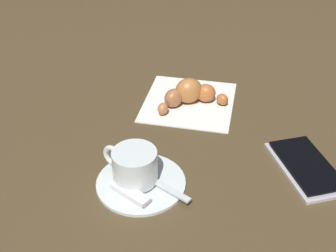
% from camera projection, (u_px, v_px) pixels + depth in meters
% --- Properties ---
extents(ground_plane, '(1.80, 1.80, 0.00)m').
position_uv_depth(ground_plane, '(166.00, 143.00, 0.69)').
color(ground_plane, '#4A3A23').
extents(saucer, '(0.13, 0.13, 0.01)m').
position_uv_depth(saucer, '(141.00, 182.00, 0.61)').
color(saucer, silver).
rests_on(saucer, ground).
extents(espresso_cup, '(0.06, 0.08, 0.05)m').
position_uv_depth(espresso_cup, '(134.00, 165.00, 0.60)').
color(espresso_cup, silver).
rests_on(espresso_cup, saucer).
extents(teaspoon, '(0.09, 0.11, 0.01)m').
position_uv_depth(teaspoon, '(140.00, 173.00, 0.61)').
color(teaspoon, silver).
rests_on(teaspoon, saucer).
extents(sugar_packet, '(0.05, 0.06, 0.01)m').
position_uv_depth(sugar_packet, '(130.00, 192.00, 0.58)').
color(sugar_packet, white).
rests_on(sugar_packet, saucer).
extents(napkin, '(0.19, 0.18, 0.00)m').
position_uv_depth(napkin, '(189.00, 102.00, 0.79)').
color(napkin, white).
rests_on(napkin, ground).
extents(croissant, '(0.08, 0.13, 0.05)m').
position_uv_depth(croissant, '(190.00, 94.00, 0.77)').
color(croissant, '#B4612E').
rests_on(croissant, napkin).
extents(cell_phone, '(0.15, 0.11, 0.01)m').
position_uv_depth(cell_phone, '(306.00, 166.00, 0.64)').
color(cell_phone, '#B9B8C0').
rests_on(cell_phone, ground).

